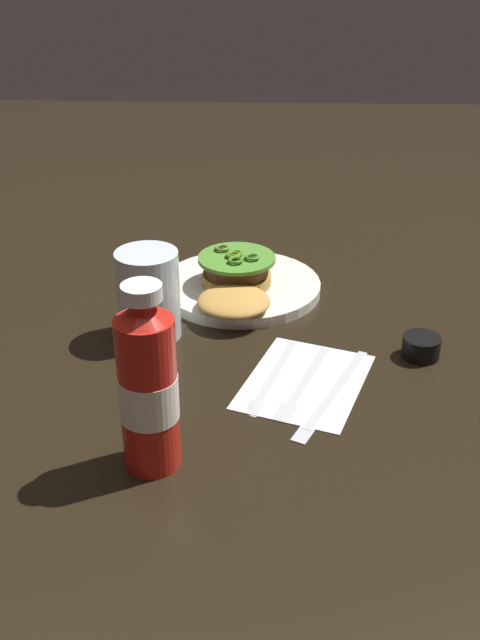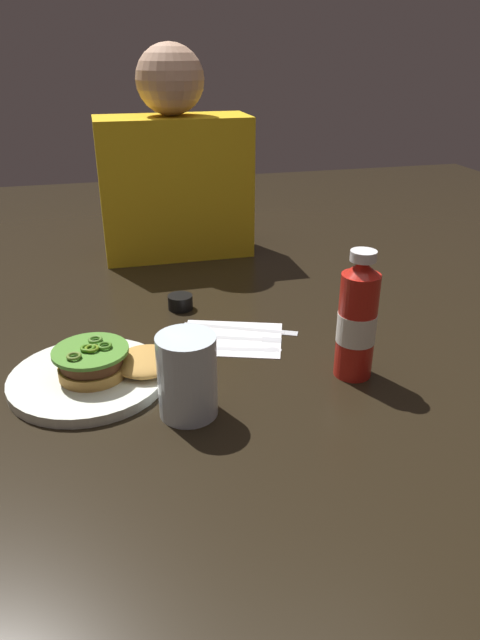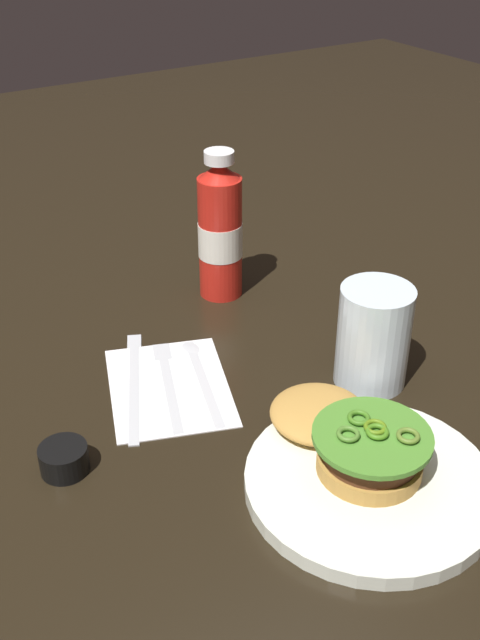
% 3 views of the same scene
% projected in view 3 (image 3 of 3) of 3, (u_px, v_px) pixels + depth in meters
% --- Properties ---
extents(ground_plane, '(3.00, 3.00, 0.00)m').
position_uv_depth(ground_plane, '(257.00, 414.00, 0.86)').
color(ground_plane, black).
extents(dinner_plate, '(0.25, 0.25, 0.02)m').
position_uv_depth(dinner_plate, '(369.00, 482.00, 0.75)').
color(dinner_plate, silver).
rests_on(dinner_plate, ground_plane).
extents(burger_sandwich, '(0.20, 0.12, 0.05)m').
position_uv_depth(burger_sandwich, '(350.00, 436.00, 0.77)').
color(burger_sandwich, '#B7853C').
rests_on(burger_sandwich, dinner_plate).
extents(ketchup_bottle, '(0.06, 0.06, 0.21)m').
position_uv_depth(ketchup_bottle, '(220.00, 232.00, 1.04)').
color(ketchup_bottle, red).
rests_on(ketchup_bottle, ground_plane).
extents(water_glass, '(0.09, 0.09, 0.13)m').
position_uv_depth(water_glass, '(373.00, 336.00, 0.88)').
color(water_glass, silver).
rests_on(water_glass, ground_plane).
extents(condiment_cup, '(0.05, 0.05, 0.03)m').
position_uv_depth(condiment_cup, '(64.00, 459.00, 0.77)').
color(condiment_cup, black).
rests_on(condiment_cup, ground_plane).
extents(napkin, '(0.22, 0.19, 0.00)m').
position_uv_depth(napkin, '(169.00, 386.00, 0.90)').
color(napkin, white).
rests_on(napkin, ground_plane).
extents(spoon_utensil, '(0.18, 0.07, 0.00)m').
position_uv_depth(spoon_utensil, '(198.00, 366.00, 0.93)').
color(spoon_utensil, silver).
rests_on(spoon_utensil, napkin).
extents(fork_utensil, '(0.18, 0.08, 0.00)m').
position_uv_depth(fork_utensil, '(167.00, 375.00, 0.91)').
color(fork_utensil, silver).
rests_on(fork_utensil, napkin).
extents(butter_knife, '(0.21, 0.11, 0.00)m').
position_uv_depth(butter_knife, '(134.00, 375.00, 0.91)').
color(butter_knife, silver).
rests_on(butter_knife, napkin).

